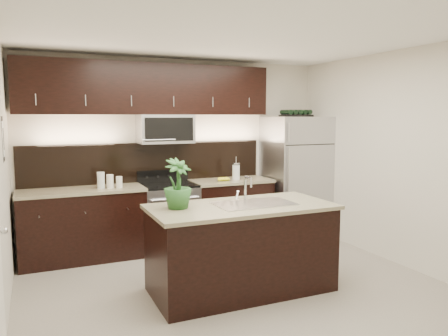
{
  "coord_description": "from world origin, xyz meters",
  "views": [
    {
      "loc": [
        -1.96,
        -4.17,
        1.88
      ],
      "look_at": [
        0.11,
        0.55,
        1.27
      ],
      "focal_mm": 35.0,
      "sensor_mm": 36.0,
      "label": 1
    }
  ],
  "objects": [
    {
      "name": "ground",
      "position": [
        0.0,
        0.0,
        0.0
      ],
      "size": [
        4.5,
        4.5,
        0.0
      ],
      "primitive_type": "plane",
      "color": "gray",
      "rests_on": "ground"
    },
    {
      "name": "room_walls",
      "position": [
        -0.11,
        -0.04,
        1.7
      ],
      "size": [
        4.52,
        4.02,
        2.71
      ],
      "color": "beige",
      "rests_on": "ground"
    },
    {
      "name": "counter_run",
      "position": [
        -0.46,
        1.69,
        0.47
      ],
      "size": [
        3.51,
        0.65,
        0.94
      ],
      "color": "black",
      "rests_on": "ground"
    },
    {
      "name": "upper_fixtures",
      "position": [
        -0.43,
        1.84,
        2.14
      ],
      "size": [
        3.49,
        0.4,
        1.66
      ],
      "color": "black",
      "rests_on": "counter_run"
    },
    {
      "name": "island",
      "position": [
        0.04,
        -0.07,
        0.47
      ],
      "size": [
        1.96,
        0.96,
        0.94
      ],
      "color": "black",
      "rests_on": "ground"
    },
    {
      "name": "sink_faucet",
      "position": [
        0.19,
        -0.06,
        0.96
      ],
      "size": [
        0.84,
        0.5,
        0.28
      ],
      "color": "silver",
      "rests_on": "island"
    },
    {
      "name": "refrigerator",
      "position": [
        1.8,
        1.63,
        0.94
      ],
      "size": [
        0.9,
        0.81,
        1.87
      ],
      "primitive_type": "cube",
      "color": "#B2B2B7",
      "rests_on": "ground"
    },
    {
      "name": "wine_rack",
      "position": [
        1.8,
        1.63,
        1.92
      ],
      "size": [
        0.46,
        0.29,
        0.11
      ],
      "color": "black",
      "rests_on": "refrigerator"
    },
    {
      "name": "plant",
      "position": [
        -0.63,
        0.04,
        1.2
      ],
      "size": [
        0.38,
        0.38,
        0.51
      ],
      "primitive_type": "imported",
      "rotation": [
        0.0,
        0.0,
        0.4
      ],
      "color": "#255622",
      "rests_on": "island"
    },
    {
      "name": "canisters",
      "position": [
        -1.09,
        1.62,
        1.04
      ],
      "size": [
        0.31,
        0.15,
        0.22
      ],
      "rotation": [
        0.0,
        0.0,
        -0.28
      ],
      "color": "silver",
      "rests_on": "counter_run"
    },
    {
      "name": "french_press",
      "position": [
        0.78,
        1.64,
        1.06
      ],
      "size": [
        0.11,
        0.11,
        0.33
      ],
      "rotation": [
        0.0,
        0.0,
        -0.34
      ],
      "color": "silver",
      "rests_on": "counter_run"
    },
    {
      "name": "bananas",
      "position": [
        0.5,
        1.61,
        0.97
      ],
      "size": [
        0.2,
        0.16,
        0.06
      ],
      "primitive_type": "ellipsoid",
      "rotation": [
        0.0,
        0.0,
        -0.12
      ],
      "color": "yellow",
      "rests_on": "counter_run"
    }
  ]
}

